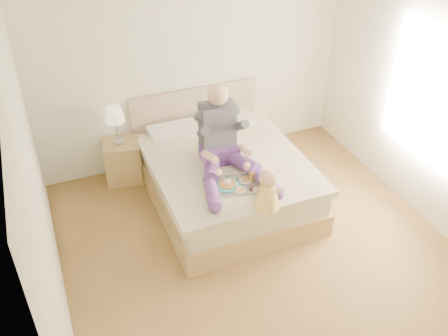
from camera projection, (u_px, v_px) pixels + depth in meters
name	position (u px, v px, depth m)	size (l,w,h in m)	color
room	(276.00, 129.00, 4.47)	(4.02, 4.22, 2.71)	brown
bed	(223.00, 174.00, 5.94)	(1.70, 2.18, 1.00)	#A2834B
nightstand	(123.00, 161.00, 6.25)	(0.51, 0.47, 0.54)	#A2834B
lamp	(115.00, 117.00, 5.88)	(0.24, 0.24, 0.49)	#ADAFB4
adult	(223.00, 145.00, 5.41)	(0.80, 1.15, 0.95)	#58317C
tray	(236.00, 183.00, 5.25)	(0.51, 0.44, 0.13)	#ADAFB4
baby	(267.00, 192.00, 4.88)	(0.33, 0.39, 0.44)	#F1CD4C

